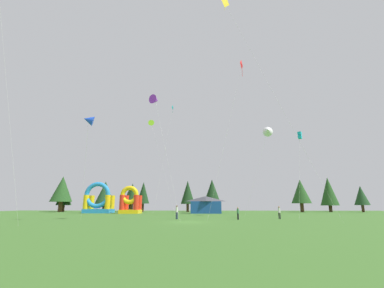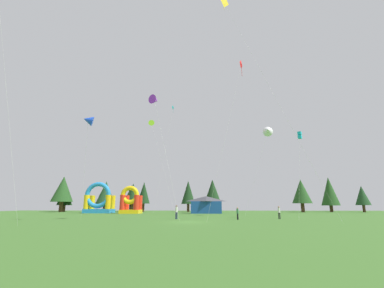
% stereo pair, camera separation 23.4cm
% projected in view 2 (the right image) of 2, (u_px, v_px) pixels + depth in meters
% --- Properties ---
extents(ground_plane, '(120.00, 120.00, 0.00)m').
position_uv_depth(ground_plane, '(187.00, 222.00, 30.08)').
color(ground_plane, '#3D6B28').
extents(kite_blue_delta, '(2.57, 5.11, 13.38)m').
position_uv_depth(kite_blue_delta, '(88.00, 120.00, 34.21)').
color(kite_blue_delta, blue).
rests_on(kite_blue_delta, ground_plane).
extents(kite_red_diamond, '(5.56, 2.29, 21.68)m').
position_uv_depth(kite_red_diamond, '(242.00, 66.00, 37.14)').
color(kite_red_diamond, red).
rests_on(kite_red_diamond, ground_plane).
extents(kite_teal_diamond, '(3.90, 2.62, 25.75)m').
position_uv_depth(kite_teal_diamond, '(173.00, 109.00, 65.16)').
color(kite_teal_diamond, '#0C7F7A').
rests_on(kite_teal_diamond, ground_plane).
extents(kite_purple_delta, '(4.68, 2.98, 16.90)m').
position_uv_depth(kite_purple_delta, '(155.00, 100.00, 36.94)').
color(kite_purple_delta, purple).
rests_on(kite_purple_delta, ground_plane).
extents(kite_lime_delta, '(6.02, 1.26, 19.46)m').
position_uv_depth(kite_lime_delta, '(152.00, 124.00, 56.39)').
color(kite_lime_delta, '#8CD826').
rests_on(kite_lime_delta, ground_plane).
extents(kite_white_delta, '(5.65, 1.97, 15.69)m').
position_uv_depth(kite_white_delta, '(268.00, 130.00, 46.90)').
color(kite_white_delta, white).
rests_on(kite_white_delta, ground_plane).
extents(kite_cyan_box, '(2.77, 3.74, 12.73)m').
position_uv_depth(kite_cyan_box, '(300.00, 135.00, 39.93)').
color(kite_cyan_box, '#19B7CC').
rests_on(kite_cyan_box, ground_plane).
extents(kite_yellow_diamond, '(12.44, 1.09, 28.32)m').
position_uv_depth(kite_yellow_diamond, '(224.00, 4.00, 34.44)').
color(kite_yellow_diamond, yellow).
rests_on(kite_yellow_diamond, ground_plane).
extents(person_midfield, '(0.38, 0.38, 1.60)m').
position_uv_depth(person_midfield, '(238.00, 212.00, 35.19)').
color(person_midfield, black).
rests_on(person_midfield, ground_plane).
extents(person_near_camera, '(0.42, 0.42, 1.86)m').
position_uv_depth(person_near_camera, '(176.00, 211.00, 36.64)').
color(person_near_camera, navy).
rests_on(person_near_camera, ground_plane).
extents(person_far_side, '(0.41, 0.41, 1.73)m').
position_uv_depth(person_far_side, '(279.00, 211.00, 36.92)').
color(person_far_side, black).
rests_on(person_far_side, ground_plane).
extents(inflatable_red_slide, '(4.32, 4.41, 6.08)m').
position_uv_depth(inflatable_red_slide, '(131.00, 203.00, 59.58)').
color(inflatable_red_slide, yellow).
rests_on(inflatable_red_slide, ground_plane).
extents(inflatable_orange_dome, '(6.38, 4.51, 7.22)m').
position_uv_depth(inflatable_orange_dome, '(99.00, 202.00, 62.92)').
color(inflatable_orange_dome, '#268CD8').
rests_on(inflatable_orange_dome, ground_plane).
extents(festival_tent, '(6.85, 3.61, 3.83)m').
position_uv_depth(festival_tent, '(206.00, 205.00, 60.43)').
color(festival_tent, '#19478C').
rests_on(festival_tent, ground_plane).
extents(tree_row_0, '(4.15, 4.15, 7.97)m').
position_uv_depth(tree_row_0, '(65.00, 194.00, 75.64)').
color(tree_row_0, '#4C331E').
rests_on(tree_row_0, ground_plane).
extents(tree_row_1, '(5.80, 5.80, 9.71)m').
position_uv_depth(tree_row_1, '(63.00, 189.00, 73.73)').
color(tree_row_1, '#4C331E').
rests_on(tree_row_1, ground_plane).
extents(tree_row_2, '(5.21, 5.21, 8.16)m').
position_uv_depth(tree_row_2, '(106.00, 193.00, 71.95)').
color(tree_row_2, '#4C331E').
rests_on(tree_row_2, ground_plane).
extents(tree_row_3, '(4.24, 4.24, 7.44)m').
position_uv_depth(tree_row_3, '(131.00, 195.00, 75.92)').
color(tree_row_3, '#4C331E').
rests_on(tree_row_3, ground_plane).
extents(tree_row_4, '(3.47, 3.47, 7.52)m').
position_uv_depth(tree_row_4, '(133.00, 193.00, 70.76)').
color(tree_row_4, '#4C331E').
rests_on(tree_row_4, ground_plane).
extents(tree_row_5, '(3.50, 3.50, 8.25)m').
position_uv_depth(tree_row_5, '(144.00, 193.00, 74.90)').
color(tree_row_5, '#4C331E').
rests_on(tree_row_5, ground_plane).
extents(tree_row_6, '(3.80, 3.80, 8.48)m').
position_uv_depth(tree_row_6, '(188.00, 192.00, 73.36)').
color(tree_row_6, '#4C331E').
rests_on(tree_row_6, ground_plane).
extents(tree_row_7, '(4.45, 4.45, 8.59)m').
position_uv_depth(tree_row_7, '(213.00, 191.00, 70.84)').
color(tree_row_7, '#4C331E').
rests_on(tree_row_7, ground_plane).
extents(tree_row_8, '(5.15, 5.15, 8.68)m').
position_uv_depth(tree_row_8, '(301.00, 191.00, 71.72)').
color(tree_row_8, '#4C331E').
rests_on(tree_row_8, ground_plane).
extents(tree_row_9, '(4.75, 4.75, 9.42)m').
position_uv_depth(tree_row_9, '(329.00, 191.00, 73.09)').
color(tree_row_9, '#4C331E').
rests_on(tree_row_9, ground_plane).
extents(tree_row_10, '(3.76, 3.76, 6.92)m').
position_uv_depth(tree_row_10, '(362.00, 196.00, 70.88)').
color(tree_row_10, '#4C331E').
rests_on(tree_row_10, ground_plane).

